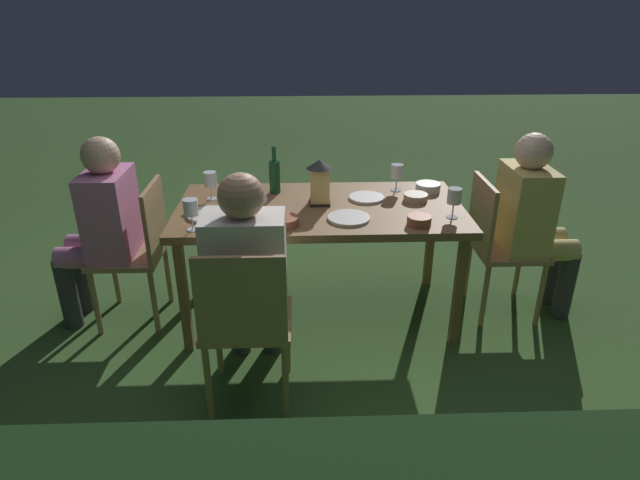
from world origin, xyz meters
name	(u,v)px	position (x,y,z in m)	size (l,w,h in m)	color
ground_plane	(320,313)	(0.00, 0.00, 0.00)	(16.00, 16.00, 0.00)	#385B28
dining_table	(320,215)	(0.00, 0.00, 0.67)	(1.66, 0.84, 0.73)	brown
chair_side_right_b	(245,320)	(0.37, 0.81, 0.49)	(0.42, 0.40, 0.87)	#9E7A51
person_in_cream	(247,271)	(0.37, 0.62, 0.64)	(0.38, 0.47, 1.15)	white
chair_head_near	(497,241)	(-1.08, 0.00, 0.49)	(0.40, 0.42, 0.87)	#9E7A51
person_in_mustard	(533,218)	(-1.28, 0.00, 0.64)	(0.48, 0.38, 1.15)	tan
chair_head_far	(139,247)	(1.08, 0.00, 0.49)	(0.40, 0.42, 0.87)	#9E7A51
person_in_pink	(101,224)	(1.28, 0.00, 0.64)	(0.48, 0.38, 1.15)	#C675A3
lantern_centerpiece	(319,180)	(0.00, -0.04, 0.88)	(0.15, 0.15, 0.27)	black
green_bottle_on_table	(275,176)	(0.27, -0.24, 0.84)	(0.07, 0.07, 0.29)	#144723
wine_glass_a	(210,180)	(0.65, -0.14, 0.85)	(0.08, 0.08, 0.17)	silver
wine_glass_b	(454,197)	(-0.72, 0.21, 0.85)	(0.08, 0.08, 0.17)	silver
wine_glass_c	(250,202)	(0.38, 0.23, 0.85)	(0.08, 0.08, 0.17)	silver
wine_glass_d	(191,209)	(0.68, 0.32, 0.85)	(0.08, 0.08, 0.17)	silver
wine_glass_e	(397,173)	(-0.49, -0.25, 0.85)	(0.08, 0.08, 0.17)	silver
plate_a	(349,218)	(-0.15, 0.21, 0.74)	(0.23, 0.23, 0.01)	silver
plate_b	(209,214)	(0.62, 0.13, 0.74)	(0.25, 0.25, 0.01)	silver
plate_c	(367,198)	(-0.28, -0.11, 0.74)	(0.21, 0.21, 0.01)	white
plate_d	(250,200)	(0.41, -0.09, 0.74)	(0.21, 0.21, 0.01)	white
bowl_olives	(284,221)	(0.20, 0.28, 0.76)	(0.16, 0.16, 0.05)	#9E5138
bowl_bread	(419,220)	(-0.52, 0.30, 0.76)	(0.13, 0.13, 0.05)	#9E5138
bowl_salad	(416,197)	(-0.57, -0.07, 0.75)	(0.14, 0.14, 0.04)	#BCAD8E
bowl_dip	(428,187)	(-0.68, -0.23, 0.76)	(0.15, 0.15, 0.05)	silver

